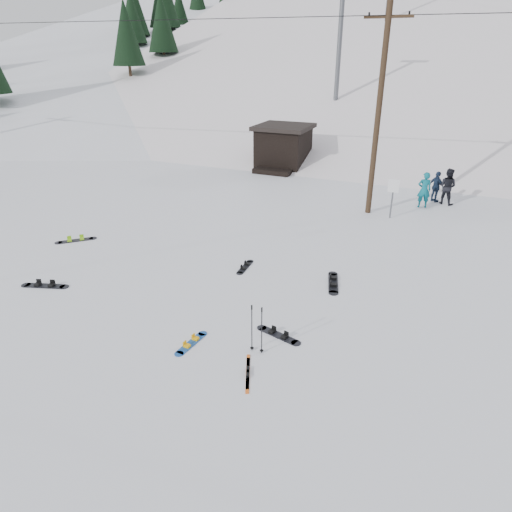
% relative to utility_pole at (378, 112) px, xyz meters
% --- Properties ---
extents(ground, '(200.00, 200.00, 0.00)m').
position_rel_utility_pole_xyz_m(ground, '(-2.00, -14.00, -4.68)').
color(ground, white).
rests_on(ground, ground).
extents(ski_slope, '(60.00, 85.24, 65.97)m').
position_rel_utility_pole_xyz_m(ski_slope, '(-2.00, 41.00, -16.68)').
color(ski_slope, white).
rests_on(ski_slope, ground).
extents(ridge_left, '(47.54, 95.03, 58.38)m').
position_rel_utility_pole_xyz_m(ridge_left, '(-38.00, 34.00, -15.68)').
color(ridge_left, white).
rests_on(ridge_left, ground).
extents(treeline_left, '(20.00, 64.00, 10.00)m').
position_rel_utility_pole_xyz_m(treeline_left, '(-36.00, 26.00, -4.68)').
color(treeline_left, black).
rests_on(treeline_left, ground).
extents(treeline_crest, '(50.00, 6.00, 10.00)m').
position_rel_utility_pole_xyz_m(treeline_crest, '(-2.00, 72.00, -4.68)').
color(treeline_crest, black).
rests_on(treeline_crest, ski_slope).
extents(utility_pole, '(2.00, 0.26, 9.00)m').
position_rel_utility_pole_xyz_m(utility_pole, '(0.00, 0.00, 0.00)').
color(utility_pole, '#3A2819').
rests_on(utility_pole, ground).
extents(trail_sign, '(0.50, 0.09, 1.85)m').
position_rel_utility_pole_xyz_m(trail_sign, '(1.10, -0.42, -3.41)').
color(trail_sign, '#595B60').
rests_on(trail_sign, ground).
extents(lift_hut, '(3.40, 4.10, 2.75)m').
position_rel_utility_pole_xyz_m(lift_hut, '(-7.00, 6.94, -3.32)').
color(lift_hut, black).
rests_on(lift_hut, ground).
extents(lift_tower_near, '(2.20, 0.36, 8.00)m').
position_rel_utility_pole_xyz_m(lift_tower_near, '(-6.00, 16.00, 3.18)').
color(lift_tower_near, '#595B60').
rests_on(lift_tower_near, ski_slope).
extents(hero_snowboard, '(0.34, 1.29, 0.09)m').
position_rel_utility_pole_xyz_m(hero_snowboard, '(-2.23, -12.76, -4.66)').
color(hero_snowboard, '#1A53AC').
rests_on(hero_snowboard, ground).
extents(hero_skis, '(0.65, 1.37, 0.08)m').
position_rel_utility_pole_xyz_m(hero_skis, '(-0.33, -13.27, -4.66)').
color(hero_skis, '#DF5616').
rests_on(hero_skis, ground).
extents(ski_poles, '(0.37, 0.10, 1.36)m').
position_rel_utility_pole_xyz_m(ski_poles, '(-0.48, -12.36, -3.99)').
color(ski_poles, black).
rests_on(ski_poles, ground).
extents(board_scatter_a, '(1.57, 0.72, 0.11)m').
position_rel_utility_pole_xyz_m(board_scatter_a, '(-8.37, -11.90, -4.65)').
color(board_scatter_a, black).
rests_on(board_scatter_a, ground).
extents(board_scatter_b, '(0.31, 1.30, 0.09)m').
position_rel_utility_pole_xyz_m(board_scatter_b, '(-2.88, -7.93, -4.66)').
color(board_scatter_b, black).
rests_on(board_scatter_b, ground).
extents(board_scatter_c, '(1.25, 1.25, 0.11)m').
position_rel_utility_pole_xyz_m(board_scatter_c, '(-10.32, -8.44, -4.65)').
color(board_scatter_c, black).
rests_on(board_scatter_c, ground).
extents(board_scatter_d, '(1.40, 0.58, 0.10)m').
position_rel_utility_pole_xyz_m(board_scatter_d, '(-0.22, -11.47, -4.65)').
color(board_scatter_d, black).
rests_on(board_scatter_d, ground).
extents(board_scatter_f, '(0.70, 1.66, 0.12)m').
position_rel_utility_pole_xyz_m(board_scatter_f, '(0.37, -7.86, -4.65)').
color(board_scatter_f, black).
rests_on(board_scatter_f, ground).
extents(skier_teal, '(0.73, 0.58, 1.77)m').
position_rel_utility_pole_xyz_m(skier_teal, '(2.31, 1.86, -3.79)').
color(skier_teal, '#0B6472').
rests_on(skier_teal, ground).
extents(skier_dark, '(1.05, 0.93, 1.82)m').
position_rel_utility_pole_xyz_m(skier_dark, '(3.31, 2.90, -3.77)').
color(skier_dark, black).
rests_on(skier_dark, ground).
extents(skier_navy, '(0.96, 0.88, 1.58)m').
position_rel_utility_pole_xyz_m(skier_navy, '(2.81, 3.07, -3.89)').
color(skier_navy, '#1C2C48').
rests_on(skier_navy, ground).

